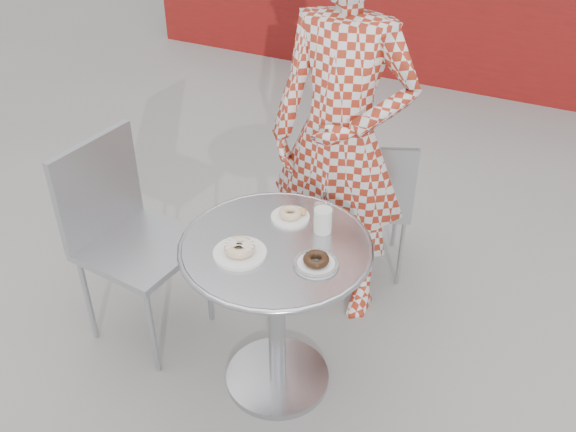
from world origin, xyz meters
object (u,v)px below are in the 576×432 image
at_px(chair_left, 145,280).
at_px(chair_far, 367,227).
at_px(plate_far, 291,215).
at_px(seated_person, 341,139).
at_px(bistro_table, 276,281).
at_px(milk_cup, 323,219).
at_px(plate_near, 240,250).
at_px(plate_checker, 316,262).

bearing_deg(chair_left, chair_far, -33.87).
xyz_separation_m(chair_far, plate_far, (-0.09, -0.77, 0.53)).
bearing_deg(seated_person, chair_left, -138.97).
height_order(bistro_table, milk_cup, milk_cup).
bearing_deg(milk_cup, plate_near, -128.95).
bearing_deg(plate_far, milk_cup, -10.43).
bearing_deg(bistro_table, plate_far, 97.30).
distance_m(seated_person, plate_checker, 0.73).
xyz_separation_m(chair_left, milk_cup, (0.84, 0.13, 0.53)).
relative_size(chair_far, chair_left, 0.85).
xyz_separation_m(bistro_table, plate_near, (-0.09, -0.12, 0.21)).
xyz_separation_m(bistro_table, milk_cup, (0.13, 0.16, 0.25)).
bearing_deg(plate_checker, seated_person, 104.92).
bearing_deg(plate_checker, plate_near, -166.54).
bearing_deg(seated_person, chair_far, 80.05).
bearing_deg(seated_person, plate_checker, -74.35).
bearing_deg(chair_far, plate_far, 61.05).
bearing_deg(plate_near, chair_far, 81.51).
bearing_deg(bistro_table, seated_person, 89.34).
bearing_deg(plate_far, seated_person, 86.07).
xyz_separation_m(chair_far, chair_left, (-0.78, -0.92, 0.05)).
height_order(plate_far, milk_cup, milk_cup).
height_order(plate_far, plate_near, plate_near).
distance_m(chair_far, plate_far, 0.94).
xyz_separation_m(bistro_table, plate_far, (-0.02, 0.19, 0.20)).
distance_m(bistro_table, plate_far, 0.28).
bearing_deg(plate_far, chair_far, 83.30).
relative_size(chair_far, milk_cup, 6.67).
distance_m(chair_left, plate_near, 0.80).
height_order(bistro_table, plate_far, plate_far).
xyz_separation_m(chair_far, plate_near, (-0.16, -1.07, 0.53)).
distance_m(chair_left, seated_person, 1.13).
bearing_deg(milk_cup, chair_far, 94.43).
relative_size(plate_far, plate_near, 0.78).
xyz_separation_m(plate_near, milk_cup, (0.22, 0.27, 0.04)).
bearing_deg(chair_far, milk_cup, 72.18).
distance_m(bistro_table, chair_far, 1.01).
bearing_deg(plate_near, seated_person, 82.42).
xyz_separation_m(seated_person, milk_cup, (0.12, -0.48, -0.09)).
distance_m(chair_far, plate_checker, 1.14).
bearing_deg(seated_person, bistro_table, -89.93).
xyz_separation_m(chair_left, plate_near, (0.62, -0.15, 0.49)).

